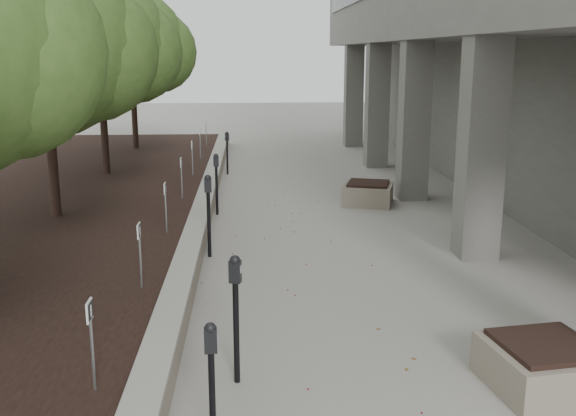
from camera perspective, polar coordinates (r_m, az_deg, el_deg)
name	(u,v)px	position (r m, az deg, el deg)	size (l,w,h in m)	color
retaining_wall	(204,209)	(15.13, -7.23, -0.12)	(0.39, 26.00, 0.50)	gray
planting_bed	(38,214)	(15.83, -20.62, -0.46)	(7.00, 26.00, 0.40)	black
crabapple_tree_3	(46,83)	(14.28, -20.03, 10.07)	(4.60, 4.00, 5.44)	#395C23
crabapple_tree_4	(101,74)	(19.13, -15.77, 10.96)	(4.60, 4.00, 5.44)	#395C23
crabapple_tree_5	(132,70)	(24.03, -13.23, 11.47)	(4.60, 4.00, 5.44)	#395C23
parking_sign_2	(92,346)	(6.99, -16.46, -11.28)	(0.04, 0.22, 0.96)	black
parking_sign_3	(140,256)	(9.74, -12.56, -4.01)	(0.04, 0.22, 0.96)	black
parking_sign_4	(166,208)	(12.61, -10.44, 0.01)	(0.04, 0.22, 0.96)	black
parking_sign_5	(182,178)	(15.53, -9.11, 2.54)	(0.04, 0.22, 0.96)	black
parking_sign_6	(192,158)	(18.47, -8.20, 4.26)	(0.04, 0.22, 0.96)	black
parking_sign_7	(200,143)	(21.43, -7.54, 5.51)	(0.04, 0.22, 0.96)	black
parking_sign_8	(206,132)	(24.40, -7.04, 6.45)	(0.04, 0.22, 0.96)	black
parking_meter_1	(236,320)	(7.63, -4.48, -9.54)	(0.15, 0.11, 1.53)	black
parking_meter_2	(212,393)	(6.32, -6.53, -15.47)	(0.14, 0.10, 1.38)	black
parking_meter_3	(209,216)	(12.28, -6.81, -0.71)	(0.15, 0.11, 1.55)	black
parking_meter_4	(217,184)	(15.51, -6.14, 2.03)	(0.14, 0.10, 1.45)	black
parking_meter_5	(227,153)	(20.70, -5.23, 4.72)	(0.13, 0.09, 1.34)	black
planter_front	(545,365)	(8.20, 21.14, -12.48)	(1.20, 1.20, 0.56)	gray
planter_back	(368,193)	(16.76, 6.87, 1.29)	(1.18, 1.18, 0.55)	gray
berry_scatter	(291,276)	(11.33, 0.24, -5.85)	(3.30, 14.10, 0.02)	maroon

